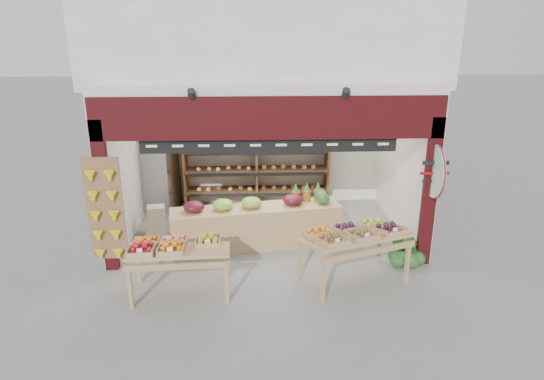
{
  "coord_description": "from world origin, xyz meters",
  "views": [
    {
      "loc": [
        -0.25,
        -8.73,
        4.13
      ],
      "look_at": [
        0.08,
        -0.2,
        1.12
      ],
      "focal_mm": 32.0,
      "sensor_mm": 36.0,
      "label": 1
    }
  ],
  "objects_px": {
    "back_shelving": "(256,155)",
    "display_table_left": "(172,248)",
    "display_table_right": "(355,235)",
    "cardboard_stack": "(167,222)",
    "watermelon_pile": "(406,253)",
    "refrigerator": "(157,171)",
    "mid_counter": "(256,225)"
  },
  "relations": [
    {
      "from": "back_shelving",
      "to": "display_table_left",
      "type": "bearing_deg",
      "value": -109.48
    },
    {
      "from": "display_table_left",
      "to": "display_table_right",
      "type": "height_order",
      "value": "display_table_right"
    },
    {
      "from": "cardboard_stack",
      "to": "watermelon_pile",
      "type": "xyz_separation_m",
      "value": [
        4.5,
        -1.51,
        -0.04
      ]
    },
    {
      "from": "refrigerator",
      "to": "mid_counter",
      "type": "relative_size",
      "value": 0.6
    },
    {
      "from": "cardboard_stack",
      "to": "mid_counter",
      "type": "xyz_separation_m",
      "value": [
        1.81,
        -0.73,
        0.22
      ]
    },
    {
      "from": "back_shelving",
      "to": "display_table_right",
      "type": "distance_m",
      "value": 3.9
    },
    {
      "from": "mid_counter",
      "to": "watermelon_pile",
      "type": "distance_m",
      "value": 2.81
    },
    {
      "from": "watermelon_pile",
      "to": "cardboard_stack",
      "type": "bearing_deg",
      "value": 161.49
    },
    {
      "from": "cardboard_stack",
      "to": "display_table_right",
      "type": "xyz_separation_m",
      "value": [
        3.41,
        -2.1,
        0.62
      ]
    },
    {
      "from": "display_table_right",
      "to": "watermelon_pile",
      "type": "bearing_deg",
      "value": 28.64
    },
    {
      "from": "display_table_left",
      "to": "watermelon_pile",
      "type": "bearing_deg",
      "value": 11.98
    },
    {
      "from": "mid_counter",
      "to": "display_table_right",
      "type": "bearing_deg",
      "value": -40.63
    },
    {
      "from": "refrigerator",
      "to": "display_table_left",
      "type": "height_order",
      "value": "refrigerator"
    },
    {
      "from": "refrigerator",
      "to": "watermelon_pile",
      "type": "distance_m",
      "value": 5.58
    },
    {
      "from": "back_shelving",
      "to": "watermelon_pile",
      "type": "bearing_deg",
      "value": -48.23
    },
    {
      "from": "display_table_right",
      "to": "display_table_left",
      "type": "bearing_deg",
      "value": -175.04
    },
    {
      "from": "back_shelving",
      "to": "cardboard_stack",
      "type": "relative_size",
      "value": 3.41
    },
    {
      "from": "mid_counter",
      "to": "display_table_left",
      "type": "xyz_separation_m",
      "value": [
        -1.3,
        -1.62,
        0.33
      ]
    },
    {
      "from": "display_table_left",
      "to": "display_table_right",
      "type": "xyz_separation_m",
      "value": [
        2.9,
        0.25,
        0.07
      ]
    },
    {
      "from": "display_table_right",
      "to": "cardboard_stack",
      "type": "bearing_deg",
      "value": 148.35
    },
    {
      "from": "refrigerator",
      "to": "cardboard_stack",
      "type": "xyz_separation_m",
      "value": [
        0.36,
        -1.12,
        -0.75
      ]
    },
    {
      "from": "cardboard_stack",
      "to": "refrigerator",
      "type": "bearing_deg",
      "value": 107.75
    },
    {
      "from": "display_table_left",
      "to": "cardboard_stack",
      "type": "bearing_deg",
      "value": 102.09
    },
    {
      "from": "back_shelving",
      "to": "watermelon_pile",
      "type": "distance_m",
      "value": 4.11
    },
    {
      "from": "refrigerator",
      "to": "display_table_right",
      "type": "height_order",
      "value": "refrigerator"
    },
    {
      "from": "cardboard_stack",
      "to": "display_table_right",
      "type": "distance_m",
      "value": 4.05
    },
    {
      "from": "back_shelving",
      "to": "mid_counter",
      "type": "height_order",
      "value": "back_shelving"
    },
    {
      "from": "back_shelving",
      "to": "cardboard_stack",
      "type": "xyz_separation_m",
      "value": [
        -1.85,
        -1.46,
        -1.01
      ]
    },
    {
      "from": "refrigerator",
      "to": "display_table_left",
      "type": "xyz_separation_m",
      "value": [
        0.86,
        -3.48,
        -0.2
      ]
    },
    {
      "from": "cardboard_stack",
      "to": "display_table_left",
      "type": "bearing_deg",
      "value": -77.91
    },
    {
      "from": "back_shelving",
      "to": "mid_counter",
      "type": "relative_size",
      "value": 1.02
    },
    {
      "from": "display_table_left",
      "to": "display_table_right",
      "type": "bearing_deg",
      "value": 4.96
    }
  ]
}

